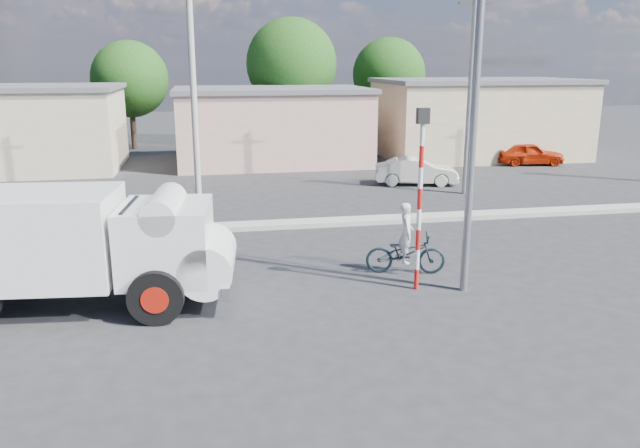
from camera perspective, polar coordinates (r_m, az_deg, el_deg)
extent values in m
plane|color=#272729|center=(13.39, -2.25, -9.05)|extent=(120.00, 120.00, 0.00)
cube|color=#99968E|center=(20.90, -5.51, -0.13)|extent=(40.00, 0.80, 0.16)
cylinder|color=black|center=(16.66, -26.33, -3.65)|extent=(1.21, 0.45, 1.18)
cylinder|color=red|center=(16.66, -26.33, -3.65)|extent=(0.61, 0.44, 0.58)
cylinder|color=black|center=(13.59, -14.76, -6.50)|extent=(1.21, 0.45, 1.18)
cylinder|color=red|center=(13.59, -14.76, -6.50)|extent=(0.61, 0.44, 0.58)
cylinder|color=black|center=(15.69, -13.45, -3.56)|extent=(1.21, 0.45, 1.18)
cylinder|color=red|center=(15.69, -13.45, -3.56)|extent=(0.61, 0.44, 0.58)
cube|color=black|center=(15.03, -21.37, -4.64)|extent=(5.04, 1.86, 0.19)
cube|color=white|center=(15.06, -25.24, -1.09)|extent=(4.06, 2.72, 1.98)
cube|color=white|center=(14.35, -13.86, -1.49)|extent=(2.13, 2.37, 1.66)
cylinder|color=white|center=(14.37, -10.15, -3.26)|extent=(1.38, 2.30, 1.18)
cylinder|color=white|center=(14.16, -14.04, 1.43)|extent=(0.96, 2.26, 0.75)
cube|color=silver|center=(14.48, -8.38, -4.85)|extent=(0.37, 2.31, 0.30)
cube|color=black|center=(14.36, -16.93, 0.30)|extent=(0.26, 1.82, 0.75)
imported|color=black|center=(16.40, 7.82, -2.66)|extent=(2.17, 1.16, 1.08)
imported|color=silver|center=(16.33, 7.85, -1.82)|extent=(0.50, 0.65, 1.58)
imported|color=beige|center=(28.45, 8.78, 4.79)|extent=(3.89, 2.14, 1.21)
imported|color=#AA1E04|center=(35.48, 18.60, 6.12)|extent=(3.73, 1.97, 1.21)
cylinder|color=red|center=(15.40, 8.80, -5.00)|extent=(0.11, 0.11, 0.50)
cylinder|color=white|center=(15.24, 8.87, -3.23)|extent=(0.11, 0.11, 0.50)
cylinder|color=red|center=(15.09, 8.95, -1.42)|extent=(0.11, 0.11, 0.50)
cylinder|color=white|center=(14.96, 9.02, 0.42)|extent=(0.11, 0.11, 0.50)
cylinder|color=red|center=(14.85, 9.10, 2.29)|extent=(0.11, 0.11, 0.50)
cylinder|color=white|center=(14.75, 9.17, 4.18)|extent=(0.11, 0.11, 0.50)
cylinder|color=red|center=(14.67, 9.25, 6.10)|extent=(0.11, 0.11, 0.50)
cylinder|color=white|center=(14.61, 9.33, 8.04)|extent=(0.11, 0.11, 0.50)
cube|color=black|center=(14.57, 9.40, 9.72)|extent=(0.28, 0.18, 0.36)
cylinder|color=slate|center=(14.68, 13.97, 10.78)|extent=(0.18, 0.18, 9.00)
cube|color=tan|center=(34.52, -4.45, 8.79)|extent=(10.00, 7.00, 3.80)
cube|color=#59595B|center=(34.38, -4.51, 12.14)|extent=(10.30, 7.30, 0.24)
cube|color=tan|center=(37.75, 14.21, 9.19)|extent=(11.00, 7.00, 4.20)
cube|color=#59595B|center=(37.62, 14.42, 12.56)|extent=(11.30, 7.30, 0.24)
cylinder|color=#38281E|center=(41.52, -16.73, 8.97)|extent=(0.36, 0.36, 3.47)
sphere|color=#305E1C|center=(41.37, -17.00, 12.56)|extent=(4.71, 4.71, 4.71)
cylinder|color=#38281E|center=(40.69, -2.57, 9.98)|extent=(0.36, 0.36, 4.20)
sphere|color=#305E1C|center=(40.55, -2.62, 14.42)|extent=(5.70, 5.70, 5.70)
cylinder|color=#38281E|center=(44.18, 6.21, 9.91)|extent=(0.36, 0.36, 3.64)
sphere|color=#305E1C|center=(44.04, 6.31, 13.45)|extent=(4.94, 4.94, 4.94)
cylinder|color=#99968E|center=(24.18, -11.46, 11.07)|extent=(0.24, 0.24, 8.00)
cylinder|color=#99968E|center=(26.47, 13.57, 11.24)|extent=(0.24, 0.24, 8.00)
cube|color=#38281E|center=(26.53, 14.06, 19.01)|extent=(1.40, 0.08, 0.08)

